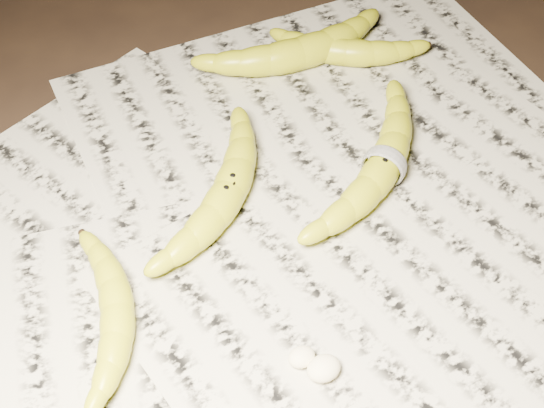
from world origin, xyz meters
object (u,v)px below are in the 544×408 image
banana_center (228,190)px  banana_upper_a (299,51)px  banana_left_b (117,310)px  banana_taped (385,164)px  banana_upper_b (347,50)px

banana_center → banana_upper_a: (0.18, 0.16, 0.00)m
banana_left_b → banana_center: (0.15, 0.08, 0.00)m
banana_center → banana_upper_a: banana_upper_a is taller
banana_taped → banana_upper_b: (0.07, 0.19, -0.00)m
banana_left_b → banana_upper_a: (0.33, 0.24, 0.00)m
banana_center → banana_upper_a: bearing=0.4°
banana_taped → banana_upper_a: bearing=50.5°
banana_left_b → banana_center: bearing=-43.9°
banana_center → banana_left_b: bearing=165.8°
banana_taped → banana_upper_b: 0.20m
banana_left_b → banana_upper_b: bearing=-41.9°
banana_upper_a → banana_upper_b: size_ratio=1.29×
banana_left_b → banana_center: size_ratio=0.80×
banana_upper_b → banana_center: bearing=-112.1°
banana_upper_a → banana_left_b: bearing=-138.6°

